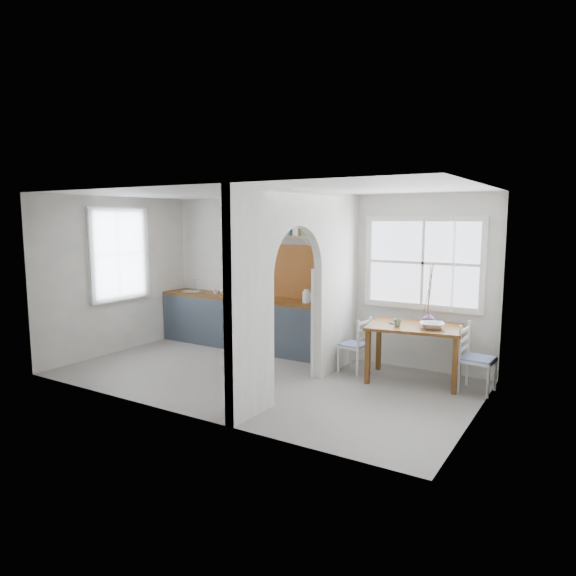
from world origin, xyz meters
The scene contains 26 objects.
floor centered at (0.00, 0.00, 0.00)m, with size 5.80×3.20×0.01m, color gray.
ceiling centered at (0.00, 0.00, 2.60)m, with size 5.80×3.20×0.01m, color silver.
walls centered at (0.00, 0.00, 1.30)m, with size 5.81×3.21×2.60m.
partition centered at (0.70, 0.06, 1.45)m, with size 0.12×3.20×2.60m.
kitchen_window centered at (-2.87, 0.00, 1.65)m, with size 0.10×1.16×1.50m, color white, non-canonical shape.
nook_window centered at (1.80, 1.56, 1.60)m, with size 1.76×0.10×1.30m, color white, non-canonical shape.
counter centered at (-1.13, 1.33, 0.46)m, with size 3.50×0.60×0.90m.
sink centered at (-2.43, 1.30, 0.89)m, with size 0.40×0.40×0.02m, color silver.
backsplash centered at (-0.20, 1.58, 1.35)m, with size 1.65×0.03×0.90m, color brown.
shelf centered at (-0.21, 1.49, 2.01)m, with size 1.75×0.20×0.21m.
pendant_lamp centered at (0.15, 1.15, 1.88)m, with size 0.26×0.26×0.16m, color white.
utensil_rail centered at (0.61, 0.90, 1.45)m, with size 0.02×0.02×0.50m, color silver.
dining_table centered at (1.89, 1.01, 0.39)m, with size 1.25×0.84×0.78m, color brown, non-canonical shape.
chair_left centered at (1.00, 0.98, 0.41)m, with size 0.37×0.37×0.81m, color silver, non-canonical shape.
chair_right centered at (2.73, 1.00, 0.45)m, with size 0.41×0.41×0.89m, color silver, non-canonical shape.
kettle centered at (0.01, 1.30, 1.01)m, with size 0.18×0.14×0.21m, color white, non-canonical shape.
mug_a centered at (-1.86, 1.29, 0.95)m, with size 0.10×0.10×0.09m, color silver.
mug_b centered at (-1.73, 1.35, 0.94)m, with size 0.11×0.11×0.09m, color white.
knife_block centered at (-1.58, 1.36, 1.02)m, with size 0.11×0.16×0.24m, color #3B2315.
jar centered at (-1.15, 1.40, 0.98)m, with size 0.10×0.10×0.16m, color #998553.
towel_magenta centered at (0.58, 1.00, 0.28)m, with size 0.02×0.03×0.49m, color #A10E31.
towel_orange centered at (0.58, 0.96, 0.25)m, with size 0.02×0.03×0.45m, color orange.
bowl centered at (2.14, 0.95, 0.82)m, with size 0.32×0.32×0.08m, color silver.
table_cup centered at (1.70, 0.83, 0.83)m, with size 0.11×0.11×0.10m, color #689067.
plate centered at (1.60, 0.99, 0.79)m, with size 0.16×0.16×0.01m, color black.
vase centered at (2.02, 1.21, 0.87)m, with size 0.17×0.17×0.17m, color #52335A.
Camera 1 is at (4.02, -5.78, 2.24)m, focal length 32.00 mm.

